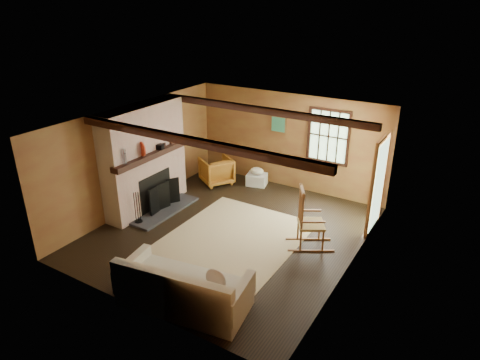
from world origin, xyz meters
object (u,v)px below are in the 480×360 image
Objects in this scene: sofa at (183,291)px; armchair at (217,170)px; fireplace at (146,163)px; laundry_basket at (257,179)px; rocking_chair at (309,222)px.

armchair is (-2.28, 4.31, 0.05)m from sofa.
sofa is at bearing -39.47° from fireplace.
laundry_basket is at bearing 96.92° from sofa.
rocking_chair is 0.57× the size of sofa.
sofa is at bearing 60.71° from armchair.
rocking_chair is (3.80, 0.35, -0.58)m from fireplace.
laundry_basket is 0.66× the size of armchair.
armchair reaches higher than laundry_basket.
sofa is 4.34× the size of laundry_basket.
rocking_chair is 3.08m from laundry_basket.
fireplace is at bearing -122.56° from laundry_basket.
fireplace reaches higher than sofa.
sofa is (-0.96, -2.69, -0.23)m from rocking_chair.
fireplace is 3.17× the size of armchair.
sofa is at bearing -74.43° from laundry_basket.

